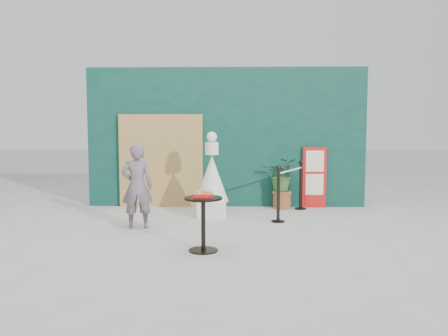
# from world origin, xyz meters

# --- Properties ---
(ground) EXTENTS (60.00, 60.00, 0.00)m
(ground) POSITION_xyz_m (0.00, 0.00, 0.00)
(ground) COLOR #ADAAA5
(ground) RESTS_ON ground
(back_wall) EXTENTS (6.00, 0.30, 3.00)m
(back_wall) POSITION_xyz_m (0.00, 3.15, 1.50)
(back_wall) COLOR #0B332B
(back_wall) RESTS_ON ground
(bamboo_fence) EXTENTS (1.80, 0.08, 2.00)m
(bamboo_fence) POSITION_xyz_m (-1.40, 2.94, 1.00)
(bamboo_fence) COLOR tan
(bamboo_fence) RESTS_ON ground
(woman) EXTENTS (0.57, 0.42, 1.44)m
(woman) POSITION_xyz_m (-1.46, 0.87, 0.72)
(woman) COLOR #64555D
(woman) RESTS_ON ground
(menu_board) EXTENTS (0.50, 0.07, 1.30)m
(menu_board) POSITION_xyz_m (1.90, 2.95, 0.65)
(menu_board) COLOR red
(menu_board) RESTS_ON ground
(statue) EXTENTS (0.64, 0.64, 1.63)m
(statue) POSITION_xyz_m (-0.25, 1.91, 0.67)
(statue) COLOR beige
(statue) RESTS_ON ground
(cafe_table) EXTENTS (0.52, 0.52, 0.75)m
(cafe_table) POSITION_xyz_m (-0.24, -0.52, 0.50)
(cafe_table) COLOR black
(cafe_table) RESTS_ON ground
(food_basket) EXTENTS (0.26, 0.19, 0.11)m
(food_basket) POSITION_xyz_m (-0.24, -0.52, 0.79)
(food_basket) COLOR red
(food_basket) RESTS_ON cafe_table
(planter) EXTENTS (0.63, 0.55, 1.07)m
(planter) POSITION_xyz_m (1.20, 2.82, 0.62)
(planter) COLOR brown
(planter) RESTS_ON ground
(stanchion_barrier) EXTENTS (0.84, 1.54, 1.03)m
(stanchion_barrier) POSITION_xyz_m (1.28, 2.07, 0.49)
(stanchion_barrier) COLOR black
(stanchion_barrier) RESTS_ON ground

